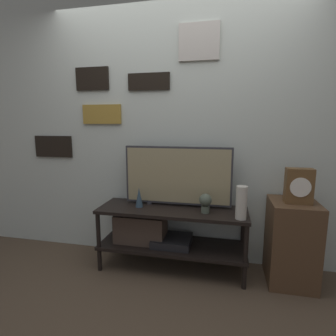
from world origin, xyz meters
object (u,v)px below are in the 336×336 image
object	(u,v)px
decorative_bust	(205,202)
mantel_clock	(299,186)
vase_tall_ceramic	(241,203)
vase_slim_bronze	(139,197)
television	(178,176)
candle_jar	(240,207)

from	to	relation	value
decorative_bust	mantel_clock	world-z (taller)	mantel_clock
vase_tall_ceramic	vase_slim_bronze	bearing A→B (deg)	172.28
decorative_bust	mantel_clock	distance (m)	0.78
vase_tall_ceramic	mantel_clock	size ratio (longest dim) A/B	0.95
vase_slim_bronze	decorative_bust	bearing A→B (deg)	-3.36
vase_tall_ceramic	television	bearing A→B (deg)	157.75
candle_jar	mantel_clock	bearing A→B (deg)	-7.15
television	vase_tall_ceramic	bearing A→B (deg)	-22.25
television	vase_slim_bronze	bearing A→B (deg)	-162.32
vase_slim_bronze	mantel_clock	size ratio (longest dim) A/B	0.64
vase_tall_ceramic	decorative_bust	world-z (taller)	vase_tall_ceramic
television	vase_slim_bronze	distance (m)	0.42
television	mantel_clock	world-z (taller)	television
vase_tall_ceramic	candle_jar	world-z (taller)	vase_tall_ceramic
vase_slim_bronze	vase_tall_ceramic	xyz separation A→B (m)	(0.93, -0.13, 0.04)
decorative_bust	candle_jar	bearing A→B (deg)	14.83
decorative_bust	mantel_clock	xyz separation A→B (m)	(0.76, 0.02, 0.18)
vase_slim_bronze	vase_tall_ceramic	bearing A→B (deg)	-7.72
television	decorative_bust	size ratio (longest dim) A/B	5.87
decorative_bust	television	bearing A→B (deg)	152.05
candle_jar	decorative_bust	world-z (taller)	decorative_bust
candle_jar	television	bearing A→B (deg)	173.35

